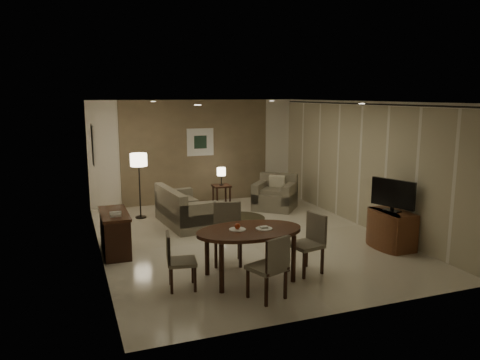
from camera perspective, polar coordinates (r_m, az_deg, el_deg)
name	(u,v)px	position (r m, az deg, el deg)	size (l,w,h in m)	color
room_shell	(237,169)	(9.49, -0.42, 1.39)	(5.50, 7.00, 2.70)	beige
taupe_accent	(197,152)	(12.41, -5.33, 3.47)	(3.96, 0.03, 2.70)	#7C6A4D
curtain_wall	(360,166)	(10.38, 14.40, 1.67)	(0.08, 6.70, 2.58)	beige
curtain_rod	(363,104)	(10.27, 14.74, 8.97)	(0.03, 0.03, 6.80)	black
art_back_frame	(200,142)	(12.38, -4.87, 4.63)	(0.72, 0.03, 0.72)	silver
art_back_canvas	(200,142)	(12.37, -4.85, 4.62)	(0.34, 0.01, 0.34)	#1A2F21
art_left_frame	(93,145)	(9.67, -17.48, 4.07)	(0.03, 0.60, 0.80)	silver
art_left_canvas	(94,145)	(9.67, -17.39, 4.07)	(0.01, 0.46, 0.64)	gray
downlight_nl	(198,105)	(6.85, -5.18, 9.10)	(0.10, 0.10, 0.01)	white
downlight_nr	(362,104)	(8.06, 14.63, 8.99)	(0.10, 0.10, 0.01)	white
downlight_fl	(153,102)	(10.37, -10.54, 9.39)	(0.10, 0.10, 0.01)	white
downlight_fr	(272,101)	(11.20, 3.90, 9.60)	(0.10, 0.10, 0.01)	white
console_desk	(115,233)	(8.79, -15.01, -6.23)	(0.48, 1.20, 0.75)	#452616
telephone	(116,214)	(8.39, -14.94, -4.00)	(0.20, 0.14, 0.09)	white
tv_cabinet	(392,229)	(9.24, 18.01, -5.73)	(0.48, 0.90, 0.70)	brown
flat_tv	(393,194)	(9.07, 18.15, -1.67)	(0.06, 0.88, 0.60)	black
dining_table	(249,254)	(7.35, 1.16, -9.02)	(1.68, 1.05, 0.79)	#452616
chair_near	(267,267)	(6.64, 3.27, -10.51)	(0.45, 0.45, 0.93)	#75695A
chair_far	(228,235)	(7.93, -1.51, -6.67)	(0.49, 0.49, 1.02)	#75695A
chair_left	(182,261)	(7.02, -7.07, -9.78)	(0.41, 0.41, 0.85)	#75695A
chair_right	(306,244)	(7.62, 8.01, -7.76)	(0.46, 0.46, 0.95)	#75695A
plate_a	(237,229)	(7.21, -0.32, -6.05)	(0.26, 0.26, 0.02)	white
plate_b	(264,229)	(7.26, 2.94, -5.94)	(0.26, 0.26, 0.02)	white
fruit_apple	(237,226)	(7.19, -0.32, -5.64)	(0.09, 0.09, 0.09)	#A02E12
napkin	(264,227)	(7.26, 2.94, -5.76)	(0.12, 0.08, 0.03)	white
round_rug	(239,218)	(10.90, -0.12, -4.65)	(1.20, 1.20, 0.01)	#3A3320
sofa	(186,206)	(10.36, -6.65, -3.19)	(0.88, 1.76, 0.83)	#75695A
armchair	(275,192)	(11.70, 4.27, -1.51)	(0.96, 0.91, 0.85)	#75695A
side_table	(221,196)	(12.03, -2.28, -1.91)	(0.43, 0.43, 0.55)	black
table_lamp	(221,175)	(11.93, -2.29, 0.56)	(0.22, 0.22, 0.50)	#FFEAC1
floor_lamp	(140,186)	(11.03, -12.14, -0.71)	(0.38, 0.38, 1.51)	#FFE5B7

